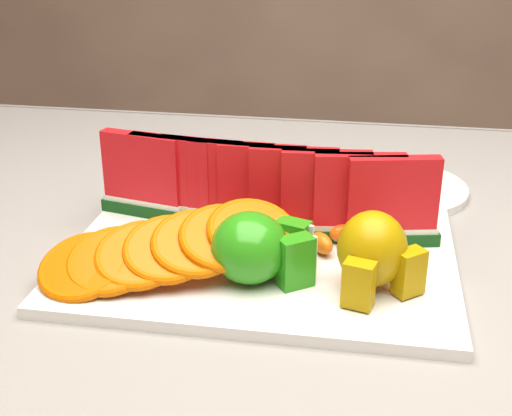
# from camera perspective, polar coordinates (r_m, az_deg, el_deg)

# --- Properties ---
(table) EXTENTS (1.40, 0.90, 0.75)m
(table) POSITION_cam_1_polar(r_m,az_deg,el_deg) (0.80, 2.98, -11.28)
(table) COLOR #4B361A
(table) RESTS_ON ground
(tablecloth) EXTENTS (1.53, 1.03, 0.20)m
(tablecloth) POSITION_cam_1_polar(r_m,az_deg,el_deg) (0.76, 3.08, -7.44)
(tablecloth) COLOR gray
(tablecloth) RESTS_ON table
(platter) EXTENTS (0.40, 0.30, 0.01)m
(platter) POSITION_cam_1_polar(r_m,az_deg,el_deg) (0.75, 0.44, -3.75)
(platter) COLOR silver
(platter) RESTS_ON tablecloth
(apple_cluster) EXTENTS (0.11, 0.09, 0.07)m
(apple_cluster) POSITION_cam_1_polar(r_m,az_deg,el_deg) (0.68, 0.10, -3.26)
(apple_cluster) COLOR #257A18
(apple_cluster) RESTS_ON platter
(pear_cluster) EXTENTS (0.09, 0.09, 0.07)m
(pear_cluster) POSITION_cam_1_polar(r_m,az_deg,el_deg) (0.67, 9.38, -3.52)
(pear_cluster) COLOR #AF6A14
(pear_cluster) RESTS_ON platter
(side_plate) EXTENTS (0.23, 0.23, 0.01)m
(side_plate) POSITION_cam_1_polar(r_m,az_deg,el_deg) (0.94, 11.18, 1.54)
(side_plate) COLOR silver
(side_plate) RESTS_ON tablecloth
(fork) EXTENTS (0.03, 0.20, 0.00)m
(fork) POSITION_cam_1_polar(r_m,az_deg,el_deg) (1.04, -9.17, 3.89)
(fork) COLOR silver
(fork) RESTS_ON tablecloth
(watermelon_row) EXTENTS (0.39, 0.07, 0.10)m
(watermelon_row) POSITION_cam_1_polar(r_m,az_deg,el_deg) (0.78, 0.47, 1.46)
(watermelon_row) COLOR #093C15
(watermelon_row) RESTS_ON platter
(orange_fan_front) EXTENTS (0.27, 0.16, 0.07)m
(orange_fan_front) POSITION_cam_1_polar(r_m,az_deg,el_deg) (0.69, -7.03, -3.24)
(orange_fan_front) COLOR red
(orange_fan_front) RESTS_ON platter
(orange_fan_back) EXTENTS (0.29, 0.11, 0.05)m
(orange_fan_back) POSITION_cam_1_polar(r_m,az_deg,el_deg) (0.86, 0.14, 1.94)
(orange_fan_back) COLOR red
(orange_fan_back) RESTS_ON platter
(tangerine_segments) EXTENTS (0.23, 0.07, 0.02)m
(tangerine_segments) POSITION_cam_1_polar(r_m,az_deg,el_deg) (0.75, 2.78, -2.17)
(tangerine_segments) COLOR #D85A15
(tangerine_segments) RESTS_ON platter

